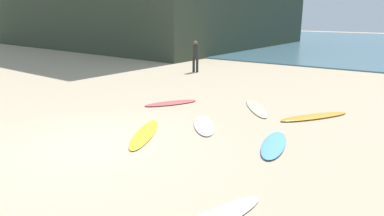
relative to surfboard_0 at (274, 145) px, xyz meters
name	(u,v)px	position (x,y,z in m)	size (l,w,h in m)	color
ground_plane	(93,145)	(-3.86, -2.47, -0.04)	(120.00, 120.00, 0.00)	tan
ocean_water	(355,43)	(-3.86, 33.68, 0.00)	(120.00, 40.00, 0.08)	#426675
surfboard_0	(274,145)	(0.00, 0.00, 0.00)	(0.57, 2.03, 0.09)	#539BE0
surfboard_1	(171,103)	(-4.70, 1.90, -0.01)	(0.53, 2.02, 0.07)	#DB4F4F
surfboard_2	(256,108)	(-1.82, 3.04, -0.01)	(0.50, 2.48, 0.07)	#EFE9BC
surfboard_3	(204,125)	(-2.31, 0.37, -0.01)	(0.58, 1.93, 0.07)	silver
surfboard_5	(314,116)	(0.16, 3.08, 0.00)	(0.48, 2.59, 0.09)	orange
surfboard_6	(145,134)	(-3.27, -1.18, -0.01)	(0.51, 2.49, 0.06)	yellow
beachgoer_near	(195,55)	(-7.83, 8.26, 0.93)	(0.37, 0.37, 1.74)	black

